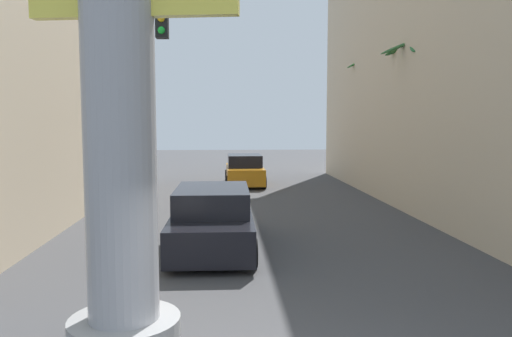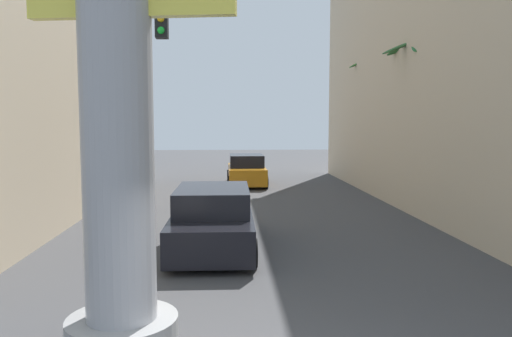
{
  "view_description": "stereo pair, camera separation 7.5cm",
  "coord_description": "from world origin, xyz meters",
  "px_view_note": "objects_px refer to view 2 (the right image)",
  "views": [
    {
      "loc": [
        -0.71,
        -4.92,
        3.21
      ],
      "look_at": [
        0.0,
        6.11,
        2.18
      ],
      "focal_mm": 35.0,
      "sensor_mm": 36.0,
      "label": 1
    },
    {
      "loc": [
        -0.63,
        -4.92,
        3.21
      ],
      "look_at": [
        0.0,
        6.11,
        2.18
      ],
      "focal_mm": 35.0,
      "sensor_mm": 36.0,
      "label": 2
    }
  ],
  "objects_px": {
    "neon_sign_pole": "(116,59)",
    "car_far": "(246,171)",
    "traffic_light_mast": "(8,76)",
    "pedestrian_far_left": "(88,182)",
    "car_lead": "(213,219)",
    "palm_tree_mid_left": "(6,33)",
    "palm_tree_far_right": "(377,101)",
    "palm_tree_mid_right": "(418,108)"
  },
  "relations": [
    {
      "from": "palm_tree_far_right",
      "to": "palm_tree_mid_right",
      "type": "bearing_deg",
      "value": -94.33
    },
    {
      "from": "traffic_light_mast",
      "to": "palm_tree_far_right",
      "type": "relative_size",
      "value": 0.86
    },
    {
      "from": "pedestrian_far_left",
      "to": "palm_tree_mid_right",
      "type": "bearing_deg",
      "value": -6.26
    },
    {
      "from": "car_lead",
      "to": "palm_tree_mid_left",
      "type": "xyz_separation_m",
      "value": [
        -6.15,
        2.9,
        5.1
      ]
    },
    {
      "from": "car_lead",
      "to": "palm_tree_mid_right",
      "type": "height_order",
      "value": "palm_tree_mid_right"
    },
    {
      "from": "palm_tree_mid_right",
      "to": "pedestrian_far_left",
      "type": "xyz_separation_m",
      "value": [
        -12.2,
        1.34,
        -2.79
      ]
    },
    {
      "from": "car_lead",
      "to": "palm_tree_far_right",
      "type": "height_order",
      "value": "palm_tree_far_right"
    },
    {
      "from": "traffic_light_mast",
      "to": "car_far",
      "type": "distance_m",
      "value": 16.66
    },
    {
      "from": "neon_sign_pole",
      "to": "pedestrian_far_left",
      "type": "height_order",
      "value": "neon_sign_pole"
    },
    {
      "from": "pedestrian_far_left",
      "to": "neon_sign_pole",
      "type": "bearing_deg",
      "value": -72.95
    },
    {
      "from": "palm_tree_mid_right",
      "to": "traffic_light_mast",
      "type": "bearing_deg",
      "value": -144.57
    },
    {
      "from": "car_far",
      "to": "pedestrian_far_left",
      "type": "distance_m",
      "value": 8.85
    },
    {
      "from": "palm_tree_mid_left",
      "to": "car_lead",
      "type": "bearing_deg",
      "value": -25.28
    },
    {
      "from": "neon_sign_pole",
      "to": "car_far",
      "type": "relative_size",
      "value": 2.14
    },
    {
      "from": "car_lead",
      "to": "car_far",
      "type": "bearing_deg",
      "value": 84.01
    },
    {
      "from": "neon_sign_pole",
      "to": "car_far",
      "type": "height_order",
      "value": "neon_sign_pole"
    },
    {
      "from": "palm_tree_mid_left",
      "to": "palm_tree_far_right",
      "type": "xyz_separation_m",
      "value": [
        13.95,
        9.07,
        -1.57
      ]
    },
    {
      "from": "palm_tree_mid_left",
      "to": "pedestrian_far_left",
      "type": "relative_size",
      "value": 5.82
    },
    {
      "from": "car_far",
      "to": "pedestrian_far_left",
      "type": "relative_size",
      "value": 2.74
    },
    {
      "from": "car_far",
      "to": "traffic_light_mast",
      "type": "bearing_deg",
      "value": -108.36
    },
    {
      "from": "car_far",
      "to": "pedestrian_far_left",
      "type": "bearing_deg",
      "value": -134.97
    },
    {
      "from": "neon_sign_pole",
      "to": "palm_tree_mid_left",
      "type": "xyz_separation_m",
      "value": [
        -5.17,
        9.16,
        1.85
      ]
    },
    {
      "from": "car_far",
      "to": "palm_tree_far_right",
      "type": "distance_m",
      "value": 7.41
    },
    {
      "from": "neon_sign_pole",
      "to": "car_far",
      "type": "bearing_deg",
      "value": 83.04
    },
    {
      "from": "car_far",
      "to": "palm_tree_mid_left",
      "type": "relative_size",
      "value": 0.47
    },
    {
      "from": "car_lead",
      "to": "palm_tree_mid_left",
      "type": "bearing_deg",
      "value": 154.72
    },
    {
      "from": "car_lead",
      "to": "palm_tree_far_right",
      "type": "bearing_deg",
      "value": 56.93
    },
    {
      "from": "neon_sign_pole",
      "to": "palm_tree_mid_left",
      "type": "relative_size",
      "value": 1.01
    },
    {
      "from": "traffic_light_mast",
      "to": "car_lead",
      "type": "distance_m",
      "value": 5.72
    },
    {
      "from": "neon_sign_pole",
      "to": "car_lead",
      "type": "distance_m",
      "value": 7.11
    },
    {
      "from": "neon_sign_pole",
      "to": "palm_tree_mid_right",
      "type": "relative_size",
      "value": 1.51
    },
    {
      "from": "traffic_light_mast",
      "to": "palm_tree_far_right",
      "type": "distance_m",
      "value": 18.69
    },
    {
      "from": "neon_sign_pole",
      "to": "palm_tree_far_right",
      "type": "distance_m",
      "value": 20.24
    },
    {
      "from": "palm_tree_mid_left",
      "to": "palm_tree_far_right",
      "type": "relative_size",
      "value": 1.41
    },
    {
      "from": "car_lead",
      "to": "palm_tree_mid_right",
      "type": "xyz_separation_m",
      "value": [
        7.29,
        5.22,
        2.98
      ]
    },
    {
      "from": "car_lead",
      "to": "neon_sign_pole",
      "type": "bearing_deg",
      "value": -98.94
    },
    {
      "from": "car_lead",
      "to": "palm_tree_mid_left",
      "type": "relative_size",
      "value": 0.54
    },
    {
      "from": "car_far",
      "to": "palm_tree_mid_left",
      "type": "height_order",
      "value": "palm_tree_mid_left"
    },
    {
      "from": "traffic_light_mast",
      "to": "car_far",
      "type": "bearing_deg",
      "value": 71.64
    },
    {
      "from": "neon_sign_pole",
      "to": "palm_tree_mid_left",
      "type": "distance_m",
      "value": 10.68
    },
    {
      "from": "traffic_light_mast",
      "to": "car_far",
      "type": "height_order",
      "value": "traffic_light_mast"
    },
    {
      "from": "car_lead",
      "to": "palm_tree_mid_left",
      "type": "height_order",
      "value": "palm_tree_mid_left"
    }
  ]
}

